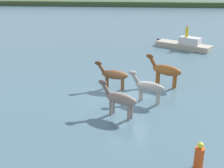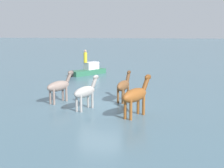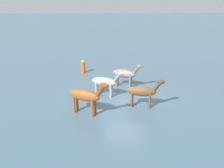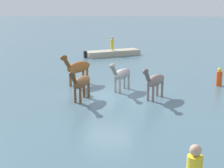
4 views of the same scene
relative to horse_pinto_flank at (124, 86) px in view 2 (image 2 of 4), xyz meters
The scene contains 7 objects.
ground_plane 1.90m from the horse_pinto_flank, 54.46° to the right, with size 204.75×204.75×0.00m, color #476675.
horse_pinto_flank is the anchor object (origin of this frame).
horse_lead 3.91m from the horse_pinto_flank, 79.87° to the right, with size 2.24×1.41×1.82m.
horse_dark_mare 3.49m from the horse_pinto_flank, 14.27° to the left, with size 2.46×1.66×2.03m.
horse_dun_straggler 2.95m from the horse_pinto_flank, 41.41° to the right, with size 2.23×1.30×1.79m.
boat_motor_center 11.67m from the horse_pinto_flank, 159.22° to the right, with size 3.66×3.15×1.31m.
person_helmsman_aft 11.52m from the horse_pinto_flank, 157.68° to the right, with size 0.32×0.32×1.19m.
Camera 2 is at (18.96, 2.76, 4.61)m, focal length 53.31 mm.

